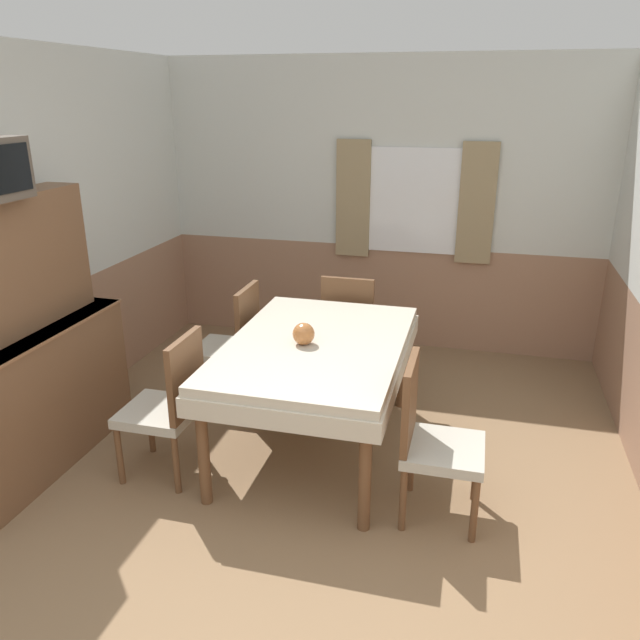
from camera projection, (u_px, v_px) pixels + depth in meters
name	position (u px, v px, depth m)	size (l,w,h in m)	color
wall_back	(381.00, 207.00, 5.66)	(4.37, 0.09, 2.60)	silver
wall_left	(53.00, 240.00, 4.40)	(0.05, 4.19, 2.60)	silver
dining_table	(316.00, 356.00, 4.03)	(1.13, 1.69, 0.78)	beige
chair_right_near	(431.00, 437.00, 3.44)	(0.44, 0.44, 0.94)	brown
chair_left_near	(169.00, 403.00, 3.81)	(0.44, 0.44, 0.94)	brown
chair_left_far	(233.00, 342.00, 4.75)	(0.44, 0.44, 0.94)	brown
chair_head_window	(350.00, 326.00, 5.07)	(0.44, 0.44, 0.94)	brown
sideboard	(22.00, 362.00, 3.84)	(0.46, 1.54, 1.72)	brown
vase	(304.00, 334.00, 3.93)	(0.14, 0.14, 0.14)	#B26B38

